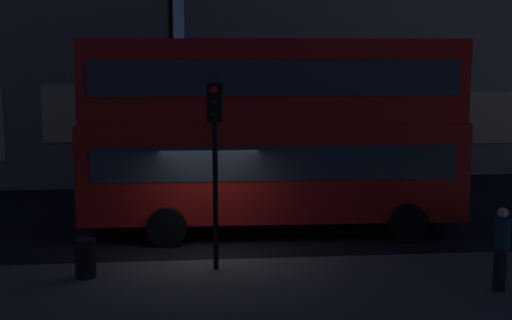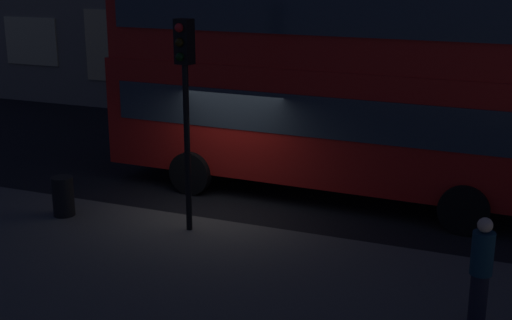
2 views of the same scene
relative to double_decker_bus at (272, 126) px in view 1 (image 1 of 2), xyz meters
name	(u,v)px [view 1 (image 1 of 2)]	position (x,y,z in m)	size (l,w,h in m)	color
ground_plane	(211,256)	(-1.75, -2.18, -2.96)	(80.00, 80.00, 0.00)	black
double_decker_bus	(272,126)	(0.00, 0.00, 0.00)	(10.43, 3.08, 5.30)	red
traffic_light_near_kerb	(215,137)	(-1.68, -3.58, 0.17)	(0.36, 0.38, 4.21)	black
pedestrian	(501,248)	(4.10, -5.50, -1.93)	(0.33, 0.33, 1.76)	black
litter_bin	(85,258)	(-4.53, -3.85, -2.42)	(0.46, 0.46, 0.85)	black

